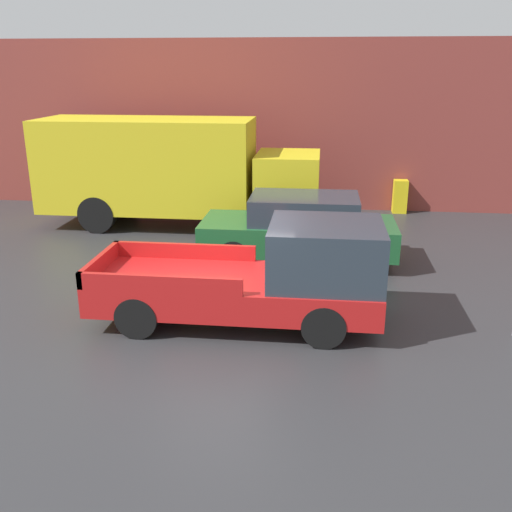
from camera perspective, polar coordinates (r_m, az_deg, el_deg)
ground_plane at (r=10.84m, az=-3.20°, el=-6.86°), size 60.00×60.00×0.00m
building_wall at (r=19.39m, az=1.50°, el=12.88°), size 28.00×0.15×5.50m
pickup_truck at (r=10.56m, az=1.07°, el=-2.08°), size 5.33×1.99×1.97m
car at (r=14.02m, az=4.39°, el=2.78°), size 4.72×1.94×1.67m
delivery_truck at (r=17.35m, az=-8.68°, el=8.65°), size 8.23×2.42×3.18m
newspaper_box at (r=19.51m, az=14.20°, el=5.80°), size 0.45×0.40×1.09m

